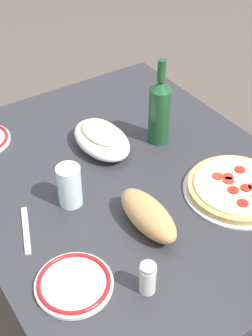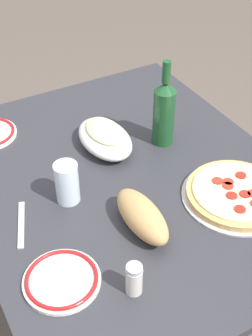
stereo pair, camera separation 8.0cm
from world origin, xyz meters
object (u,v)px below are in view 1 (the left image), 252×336
Objects in this scene: baked_pasta_dish at (101,138)px; spice_shaker at (148,278)px; side_plate_far at (74,283)px; bread_loaf at (148,215)px; dining_table at (126,204)px; pepperoni_pizza at (237,188)px; water_glass at (70,186)px; wine_bottle at (160,110)px.

baked_pasta_dish is 0.56m from spice_shaker.
baked_pasta_dish is 1.28× the size of side_plate_far.
baked_pasta_dish is 2.76× the size of spice_shaker.
bread_loaf is at bearing 144.32° from spice_shaker.
dining_table is 0.27m from bread_loaf.
pepperoni_pizza reaches higher than dining_table.
pepperoni_pizza is at bearing 107.92° from spice_shaker.
water_glass is 0.23m from bread_loaf.
spice_shaker is (0.36, 0.01, -0.02)m from water_glass.
side_plate_far is at bearing -126.90° from spice_shaker.
wine_bottle reaches higher than spice_shaker.
wine_bottle reaches higher than side_plate_far.
wine_bottle is 0.63m from side_plate_far.
pepperoni_pizza is at bearing 6.38° from wine_bottle.
dining_table is 4.81× the size of baked_pasta_dish.
baked_pasta_dish is at bearing -109.05° from wine_bottle.
bread_loaf is at bearing -11.81° from baked_pasta_dish.
water_glass is (0.11, -0.38, -0.05)m from wine_bottle.
wine_bottle reaches higher than bread_loaf.
baked_pasta_dish reaches higher than dining_table.
pepperoni_pizza is 0.55m from side_plate_far.
pepperoni_pizza is 1.28× the size of baked_pasta_dish.
pepperoni_pizza is 1.42× the size of bread_loaf.
spice_shaker is (0.46, -0.37, -0.07)m from wine_bottle.
spice_shaker reaches higher than pepperoni_pizza.
side_plate_far is at bearing -50.47° from dining_table.
pepperoni_pizza is (0.24, 0.23, 0.13)m from dining_table.
dining_table is 3.75× the size of pepperoni_pizza.
wine_bottle reaches higher than baked_pasta_dish.
dining_table is 0.27m from water_glass.
side_plate_far is (0.42, -0.33, -0.03)m from baked_pasta_dish.
pepperoni_pizza is 3.54× the size of spice_shaker.
bread_loaf is at bearing -96.18° from pepperoni_pizza.
pepperoni_pizza is 1.65× the size of side_plate_far.
bread_loaf is at bearing 103.44° from side_plate_far.
bread_loaf is at bearing 33.25° from water_glass.
water_glass is 1.43× the size of spice_shaker.
wine_bottle is at bearing 141.13° from spice_shaker.
dining_table is at bearing 129.53° from side_plate_far.
bread_loaf reaches higher than dining_table.
wine_bottle is 1.33× the size of bread_loaf.
pepperoni_pizza is at bearing 83.82° from bread_loaf.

